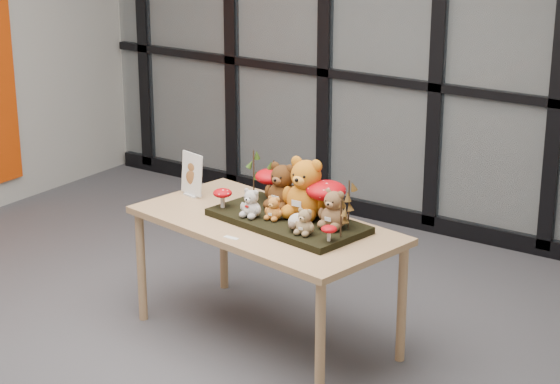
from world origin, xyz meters
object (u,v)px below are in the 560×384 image
Objects in this scene: bear_small_yellow at (274,207)px; plush_cream_hedgehog at (298,221)px; bear_tan_back at (334,207)px; sign_holder at (192,177)px; display_table at (266,233)px; mushroom_back_left at (271,183)px; mushroom_back_right at (326,199)px; bear_pooh_yellow at (306,184)px; mushroom_front_right at (329,232)px; diorama_tray at (288,221)px; bear_white_bow at (251,201)px; mushroom_front_left at (223,197)px; bear_brown_medium at (283,183)px; bear_beige_small at (305,220)px.

plush_cream_hedgehog is at bearing -7.74° from bear_small_yellow.
sign_holder is at bearing -174.34° from bear_tan_back.
display_table is at bearing 169.91° from bear_small_yellow.
mushroom_back_left is 0.43m from mushroom_back_right.
bear_pooh_yellow is 1.59× the size of bear_tan_back.
mushroom_front_right is at bearing -55.22° from mushroom_back_right.
mushroom_back_right is at bearing 33.02° from diorama_tray.
mushroom_back_right is at bearing 35.96° from bear_white_bow.
diorama_tray is at bearing -122.32° from bear_pooh_yellow.
display_table is 4.43× the size of bear_pooh_yellow.
diorama_tray is 2.38× the size of bear_pooh_yellow.
mushroom_front_left is at bearing -176.71° from plush_cream_hedgehog.
display_table is 0.20m from bear_white_bow.
bear_pooh_yellow reaches higher than plush_cream_hedgehog.
bear_white_bow is 0.54m from mushroom_front_right.
plush_cream_hedgehog reaches higher than diorama_tray.
sign_holder reaches higher than plush_cream_hedgehog.
bear_small_yellow is at bearing -148.83° from mushroom_back_right.
diorama_tray is at bearing -36.29° from bear_brown_medium.
bear_tan_back is 0.33m from bear_small_yellow.
bear_tan_back is 0.89× the size of sign_holder.
plush_cream_hedgehog is 0.22m from mushroom_back_right.
plush_cream_hedgehog is (0.31, -0.03, -0.04)m from bear_white_bow.
bear_brown_medium is 0.56m from mushroom_front_right.
bear_brown_medium reaches higher than diorama_tray.
bear_brown_medium reaches higher than mushroom_back_right.
mushroom_front_left is (-0.53, 0.06, 0.01)m from plush_cream_hedgehog.
sign_holder reaches higher than bear_small_yellow.
bear_beige_small is at bearing -102.35° from bear_tan_back.
bear_brown_medium reaches higher than mushroom_front_left.
mushroom_front_right is (0.75, -0.11, -0.01)m from mushroom_front_left.
mushroom_back_right is (0.04, 0.20, 0.07)m from plush_cream_hedgehog.
bear_tan_back is 1.11× the size of mushroom_back_left.
mushroom_back_right reaches higher than display_table.
diorama_tray is 3.36× the size of sign_holder.
bear_pooh_yellow is at bearing 173.59° from bear_tan_back.
bear_tan_back is 1.92× the size of mushroom_front_left.
bear_beige_small is at bearing 174.82° from mushroom_front_right.
bear_small_yellow is 0.83× the size of bear_white_bow.
mushroom_front_right is at bearing 4.90° from bear_beige_small.
diorama_tray is 0.22m from bear_pooh_yellow.
bear_white_bow is 0.40m from mushroom_back_right.
diorama_tray is at bearing 63.45° from bear_small_yellow.
sign_holder is (-0.33, 0.15, 0.02)m from mushroom_front_left.
bear_small_yellow is 1.46× the size of plush_cream_hedgehog.
bear_beige_small is (0.33, -0.12, 0.18)m from display_table.
bear_small_yellow is 0.20m from plush_cream_hedgehog.
display_table is 0.32m from plush_cream_hedgehog.
plush_cream_hedgehog is at bearing 168.10° from mushroom_front_right.
bear_brown_medium is at bearing 119.96° from bear_small_yellow.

